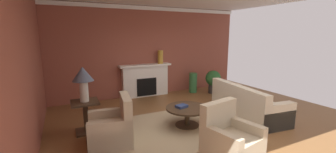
# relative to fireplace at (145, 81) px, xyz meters

# --- Properties ---
(ground_plane) EXTENTS (8.45, 8.45, 0.00)m
(ground_plane) POSITION_rel_fireplace_xyz_m (0.20, -2.83, -0.53)
(ground_plane) COLOR brown
(wall_fireplace) EXTENTS (7.10, 0.12, 3.06)m
(wall_fireplace) POSITION_rel_fireplace_xyz_m (0.20, 0.21, 1.00)
(wall_fireplace) COLOR brown
(wall_fireplace) RESTS_ON ground_plane
(wall_window) EXTENTS (0.12, 6.56, 3.06)m
(wall_window) POSITION_rel_fireplace_xyz_m (-3.11, -2.53, 1.00)
(wall_window) COLOR brown
(wall_window) RESTS_ON ground_plane
(crown_moulding) EXTENTS (7.10, 0.08, 0.12)m
(crown_moulding) POSITION_rel_fireplace_xyz_m (0.20, 0.13, 2.45)
(crown_moulding) COLOR white
(area_rug) EXTENTS (3.77, 2.25, 0.01)m
(area_rug) POSITION_rel_fireplace_xyz_m (-0.02, -2.82, -0.52)
(area_rug) COLOR tan
(area_rug) RESTS_ON ground_plane
(fireplace) EXTENTS (1.80, 0.35, 1.12)m
(fireplace) POSITION_rel_fireplace_xyz_m (0.00, 0.00, 0.00)
(fireplace) COLOR white
(fireplace) RESTS_ON ground_plane
(sofa) EXTENTS (1.13, 2.19, 0.85)m
(sofa) POSITION_rel_fireplace_xyz_m (1.70, -2.96, -0.23)
(sofa) COLOR beige
(sofa) RESTS_ON ground_plane
(armchair_near_window) EXTENTS (0.91, 0.91, 0.95)m
(armchair_near_window) POSITION_rel_fireplace_xyz_m (-1.77, -2.91, -0.22)
(armchair_near_window) COLOR #C1B293
(armchair_near_window) RESTS_ON ground_plane
(armchair_facing_fireplace) EXTENTS (0.94, 0.94, 0.95)m
(armchair_facing_fireplace) POSITION_rel_fireplace_xyz_m (-0.05, -4.31, -0.22)
(armchair_facing_fireplace) COLOR #C1B293
(armchair_facing_fireplace) RESTS_ON ground_plane
(coffee_table) EXTENTS (1.00, 1.00, 0.45)m
(coffee_table) POSITION_rel_fireplace_xyz_m (-0.02, -2.82, -0.20)
(coffee_table) COLOR #3D2D1E
(coffee_table) RESTS_ON ground_plane
(side_table) EXTENTS (0.56, 0.56, 0.70)m
(side_table) POSITION_rel_fireplace_xyz_m (-2.17, -2.14, -0.13)
(side_table) COLOR #3D2D1E
(side_table) RESTS_ON ground_plane
(table_lamp) EXTENTS (0.44, 0.44, 0.75)m
(table_lamp) POSITION_rel_fireplace_xyz_m (-2.17, -2.14, 0.69)
(table_lamp) COLOR beige
(table_lamp) RESTS_ON side_table
(vase_tall_corner) EXTENTS (0.29, 0.29, 0.72)m
(vase_tall_corner) POSITION_rel_fireplace_xyz_m (1.75, -0.30, -0.17)
(vase_tall_corner) COLOR #33703D
(vase_tall_corner) RESTS_ON ground_plane
(vase_mantel_right) EXTENTS (0.19, 0.19, 0.46)m
(vase_mantel_right) POSITION_rel_fireplace_xyz_m (0.55, -0.05, 0.81)
(vase_mantel_right) COLOR #B7892D
(vase_mantel_right) RESTS_ON fireplace
(book_red_cover) EXTENTS (0.29, 0.24, 0.06)m
(book_red_cover) POSITION_rel_fireplace_xyz_m (-0.13, -2.77, -0.05)
(book_red_cover) COLOR navy
(book_red_cover) RESTS_ON coffee_table
(potted_plant) EXTENTS (0.56, 0.56, 0.83)m
(potted_plant) POSITION_rel_fireplace_xyz_m (2.35, -0.71, -0.04)
(potted_plant) COLOR #333333
(potted_plant) RESTS_ON ground_plane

